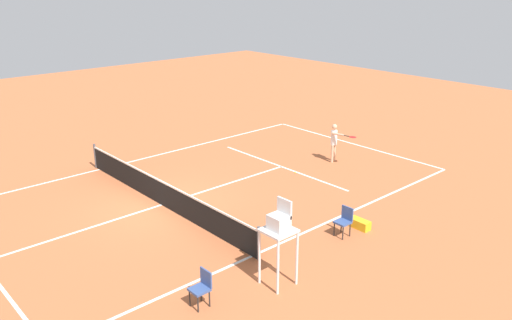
# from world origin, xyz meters

# --- Properties ---
(ground_plane) EXTENTS (60.00, 60.00, 0.00)m
(ground_plane) POSITION_xyz_m (0.00, 0.00, 0.00)
(ground_plane) COLOR #B76038
(court_lines) EXTENTS (9.97, 22.12, 0.01)m
(court_lines) POSITION_xyz_m (0.00, 0.00, 0.00)
(court_lines) COLOR white
(court_lines) RESTS_ON ground
(tennis_net) EXTENTS (10.57, 0.10, 1.07)m
(tennis_net) POSITION_xyz_m (0.00, 0.00, 0.50)
(tennis_net) COLOR #4C4C51
(tennis_net) RESTS_ON ground
(player_serving) EXTENTS (1.32, 0.45, 1.73)m
(player_serving) POSITION_xyz_m (-1.12, -8.23, 1.03)
(player_serving) COLOR #D8A884
(player_serving) RESTS_ON ground
(tennis_ball) EXTENTS (0.07, 0.07, 0.07)m
(tennis_ball) POSITION_xyz_m (-0.97, -5.92, 0.03)
(tennis_ball) COLOR #CCE033
(tennis_ball) RESTS_ON ground
(umpire_chair) EXTENTS (0.80, 0.80, 2.41)m
(umpire_chair) POSITION_xyz_m (-6.48, 0.42, 1.61)
(umpire_chair) COLOR silver
(umpire_chair) RESTS_ON ground
(courtside_chair_near) EXTENTS (0.44, 0.46, 0.95)m
(courtside_chair_near) POSITION_xyz_m (-5.92, 2.53, 0.53)
(courtside_chair_near) COLOR #262626
(courtside_chair_near) RESTS_ON ground
(courtside_chair_mid) EXTENTS (0.44, 0.46, 0.95)m
(courtside_chair_mid) POSITION_xyz_m (-5.89, -3.05, 0.53)
(courtside_chair_mid) COLOR #262626
(courtside_chair_mid) RESTS_ON ground
(equipment_bag) EXTENTS (0.76, 0.32, 0.30)m
(equipment_bag) POSITION_xyz_m (-5.89, -3.84, 0.15)
(equipment_bag) COLOR yellow
(equipment_bag) RESTS_ON ground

